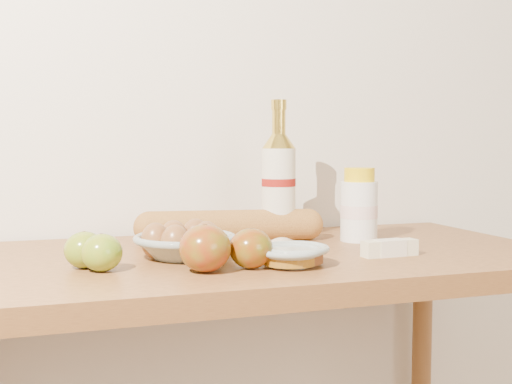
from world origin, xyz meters
TOP-DOWN VIEW (x-y plane):
  - back_wall at (0.00, 1.51)m, footprint 3.50×0.02m
  - table at (0.00, 1.18)m, footprint 1.20×0.60m
  - bourbon_bottle at (0.11, 1.32)m, footprint 0.08×0.08m
  - cream_bottle at (0.27, 1.25)m, footprint 0.09×0.09m
  - egg_bowl at (-0.14, 1.16)m, footprint 0.25×0.25m
  - baguette at (-0.00, 1.33)m, footprint 0.42×0.13m
  - apple_yellowgreen at (-0.32, 1.12)m, footprint 0.09×0.09m
  - apple_redgreen_front at (-0.13, 1.02)m, footprint 0.11×0.11m
  - apple_redgreen_right at (-0.05, 1.03)m, footprint 0.08×0.08m
  - sugar_bowl at (0.03, 1.03)m, footprint 0.15×0.15m
  - syrup_bowl at (0.02, 1.02)m, footprint 0.13×0.13m
  - butter_stick at (0.24, 1.06)m, footprint 0.11×0.04m
  - apple_extra at (-0.29, 1.08)m, footprint 0.09×0.09m

SIDE VIEW (x-z plane):
  - table at x=0.00m, z-range 0.33..1.23m
  - butter_stick at x=0.24m, z-range 0.90..0.93m
  - syrup_bowl at x=0.02m, z-range 0.90..0.93m
  - sugar_bowl at x=0.03m, z-range 0.90..0.94m
  - egg_bowl at x=-0.14m, z-range 0.89..0.96m
  - apple_yellowgreen at x=-0.32m, z-range 0.90..0.96m
  - apple_extra at x=-0.29m, z-range 0.90..0.96m
  - baguette at x=0.00m, z-range 0.90..0.97m
  - apple_redgreen_right at x=-0.05m, z-range 0.90..0.97m
  - apple_redgreen_front at x=-0.13m, z-range 0.90..0.98m
  - cream_bottle at x=0.27m, z-range 0.89..1.05m
  - bourbon_bottle at x=0.11m, z-range 0.87..1.18m
  - back_wall at x=0.00m, z-range 0.00..2.60m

